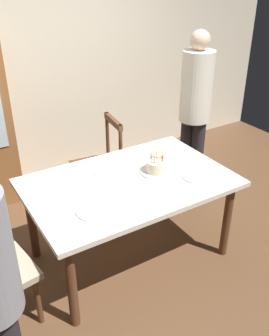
# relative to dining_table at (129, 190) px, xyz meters

# --- Properties ---
(ground) EXTENTS (6.40, 6.40, 0.00)m
(ground) POSITION_rel_dining_table_xyz_m (0.00, 0.00, -0.67)
(ground) COLOR brown
(back_wall) EXTENTS (6.40, 0.10, 2.60)m
(back_wall) POSITION_rel_dining_table_xyz_m (0.00, 1.85, 0.63)
(back_wall) COLOR beige
(back_wall) RESTS_ON ground
(dining_table) EXTENTS (1.62, 1.05, 0.76)m
(dining_table) POSITION_rel_dining_table_xyz_m (0.00, 0.00, 0.00)
(dining_table) COLOR silver
(dining_table) RESTS_ON ground
(birthday_cake) EXTENTS (0.28, 0.28, 0.17)m
(birthday_cake) POSITION_rel_dining_table_xyz_m (0.27, 0.00, 0.13)
(birthday_cake) COLOR silver
(birthday_cake) RESTS_ON dining_table
(plate_near_celebrant) EXTENTS (0.22, 0.22, 0.01)m
(plate_near_celebrant) POSITION_rel_dining_table_xyz_m (-0.45, -0.24, 0.09)
(plate_near_celebrant) COLOR white
(plate_near_celebrant) RESTS_ON dining_table
(plate_far_side) EXTENTS (0.22, 0.22, 0.01)m
(plate_far_side) POSITION_rel_dining_table_xyz_m (-0.08, 0.24, 0.09)
(plate_far_side) COLOR white
(plate_far_side) RESTS_ON dining_table
(plate_near_guest) EXTENTS (0.22, 0.22, 0.01)m
(plate_near_guest) POSITION_rel_dining_table_xyz_m (0.49, -0.24, 0.09)
(plate_near_guest) COLOR white
(plate_near_guest) RESTS_ON dining_table
(fork_near_celebrant) EXTENTS (0.18, 0.05, 0.01)m
(fork_near_celebrant) POSITION_rel_dining_table_xyz_m (-0.61, -0.23, 0.09)
(fork_near_celebrant) COLOR silver
(fork_near_celebrant) RESTS_ON dining_table
(fork_far_side) EXTENTS (0.18, 0.05, 0.01)m
(fork_far_side) POSITION_rel_dining_table_xyz_m (-0.24, 0.22, 0.09)
(fork_far_side) COLOR silver
(fork_far_side) RESTS_ON dining_table
(chair_spindle_back) EXTENTS (0.49, 0.49, 0.95)m
(chair_spindle_back) POSITION_rel_dining_table_xyz_m (0.14, 0.84, -0.21)
(chair_spindle_back) COLOR #56331E
(chair_spindle_back) RESTS_ON ground
(person_guest) EXTENTS (0.32, 0.32, 1.74)m
(person_guest) POSITION_rel_dining_table_xyz_m (1.14, 0.59, 0.32)
(person_guest) COLOR #262328
(person_guest) RESTS_ON ground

